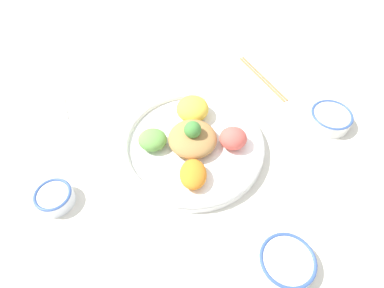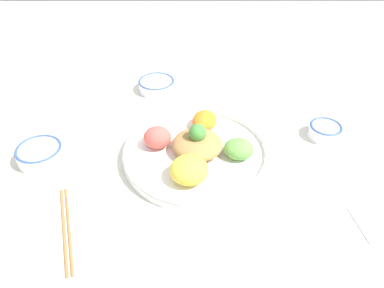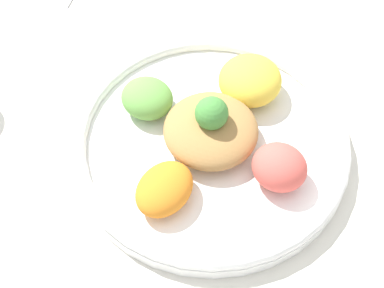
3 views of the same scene
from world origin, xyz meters
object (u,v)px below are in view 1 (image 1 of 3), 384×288
chopsticks_pair_near (263,78)px  sauce_bowl_dark (287,262)px  salad_platter (193,143)px  sauce_bowl_red (54,197)px  rice_bowl_blue (330,118)px  serving_spoon_main (66,119)px

chopsticks_pair_near → sauce_bowl_dark: bearing=147.6°
salad_platter → sauce_bowl_red: 0.35m
salad_platter → rice_bowl_blue: salad_platter is taller
sauce_bowl_red → sauce_bowl_dark: 0.53m
sauce_bowl_red → serving_spoon_main: sauce_bowl_red is taller
sauce_bowl_red → salad_platter: bearing=-75.9°
sauce_bowl_red → serving_spoon_main: bearing=-2.9°
sauce_bowl_red → chopsticks_pair_near: size_ratio=0.38×
chopsticks_pair_near → serving_spoon_main: 0.60m
salad_platter → rice_bowl_blue: 0.39m
salad_platter → serving_spoon_main: salad_platter is taller
sauce_bowl_dark → serving_spoon_main: sauce_bowl_dark is taller
sauce_bowl_dark → serving_spoon_main: (0.50, 0.45, -0.02)m
rice_bowl_blue → sauce_bowl_dark: bearing=142.3°
salad_platter → rice_bowl_blue: bearing=-88.6°
sauce_bowl_red → chopsticks_pair_near: sauce_bowl_red is taller
salad_platter → serving_spoon_main: (0.17, 0.33, -0.02)m
serving_spoon_main → sauce_bowl_red: bearing=168.3°
sauce_bowl_red → chopsticks_pair_near: 0.69m
sauce_bowl_dark → salad_platter: bearing=20.6°
salad_platter → rice_bowl_blue: (0.01, -0.39, -0.00)m
sauce_bowl_red → rice_bowl_blue: (0.10, -0.73, 0.00)m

